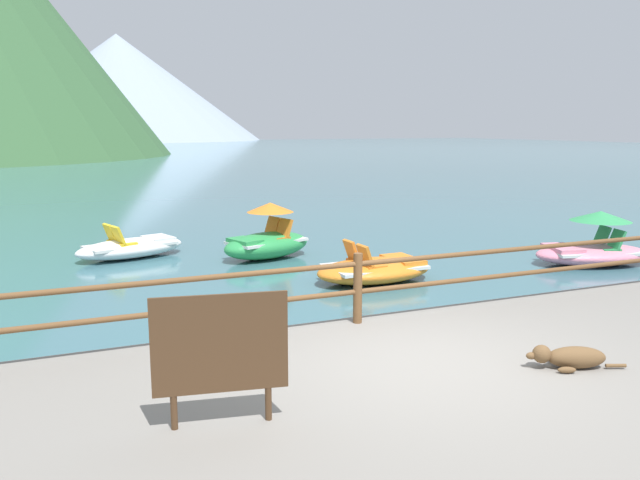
{
  "coord_description": "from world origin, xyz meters",
  "views": [
    {
      "loc": [
        -3.68,
        -5.85,
        3.0
      ],
      "look_at": [
        0.91,
        5.0,
        0.9
      ],
      "focal_mm": 35.85,
      "sensor_mm": 36.0,
      "label": 1
    }
  ],
  "objects_px": {
    "dog_resting": "(570,357)",
    "pedal_boat_2": "(375,269)",
    "sign_board": "(220,346)",
    "pedal_boat_3": "(131,247)",
    "pedal_boat_0": "(593,247)",
    "pedal_boat_1": "(267,240)"
  },
  "relations": [
    {
      "from": "pedal_boat_2",
      "to": "pedal_boat_3",
      "type": "height_order",
      "value": "pedal_boat_2"
    },
    {
      "from": "pedal_boat_0",
      "to": "dog_resting",
      "type": "bearing_deg",
      "value": -137.58
    },
    {
      "from": "pedal_boat_1",
      "to": "pedal_boat_2",
      "type": "xyz_separation_m",
      "value": [
        1.23,
        -2.98,
        -0.19
      ]
    },
    {
      "from": "pedal_boat_0",
      "to": "pedal_boat_1",
      "type": "distance_m",
      "value": 7.27
    },
    {
      "from": "pedal_boat_0",
      "to": "pedal_boat_2",
      "type": "distance_m",
      "value": 5.19
    },
    {
      "from": "sign_board",
      "to": "dog_resting",
      "type": "bearing_deg",
      "value": -2.41
    },
    {
      "from": "pedal_boat_3",
      "to": "pedal_boat_1",
      "type": "bearing_deg",
      "value": -24.2
    },
    {
      "from": "sign_board",
      "to": "pedal_boat_2",
      "type": "bearing_deg",
      "value": 51.41
    },
    {
      "from": "sign_board",
      "to": "pedal_boat_2",
      "type": "distance_m",
      "value": 7.25
    },
    {
      "from": "sign_board",
      "to": "pedal_boat_3",
      "type": "distance_m",
      "value": 9.95
    },
    {
      "from": "pedal_boat_0",
      "to": "pedal_boat_1",
      "type": "height_order",
      "value": "pedal_boat_1"
    },
    {
      "from": "dog_resting",
      "to": "pedal_boat_2",
      "type": "xyz_separation_m",
      "value": [
        0.66,
        5.78,
        -0.28
      ]
    },
    {
      "from": "pedal_boat_0",
      "to": "pedal_boat_3",
      "type": "bearing_deg",
      "value": 152.96
    },
    {
      "from": "pedal_boat_3",
      "to": "pedal_boat_2",
      "type": "bearing_deg",
      "value": -46.11
    },
    {
      "from": "pedal_boat_0",
      "to": "sign_board",
      "type": "bearing_deg",
      "value": -151.86
    },
    {
      "from": "pedal_boat_1",
      "to": "pedal_boat_2",
      "type": "bearing_deg",
      "value": -67.56
    },
    {
      "from": "pedal_boat_1",
      "to": "sign_board",
      "type": "bearing_deg",
      "value": -110.72
    },
    {
      "from": "sign_board",
      "to": "dog_resting",
      "type": "relative_size",
      "value": 1.18
    },
    {
      "from": "dog_resting",
      "to": "pedal_boat_2",
      "type": "height_order",
      "value": "pedal_boat_2"
    },
    {
      "from": "sign_board",
      "to": "pedal_boat_3",
      "type": "bearing_deg",
      "value": 87.85
    },
    {
      "from": "sign_board",
      "to": "pedal_boat_0",
      "type": "height_order",
      "value": "sign_board"
    },
    {
      "from": "dog_resting",
      "to": "pedal_boat_2",
      "type": "bearing_deg",
      "value": 83.48
    }
  ]
}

